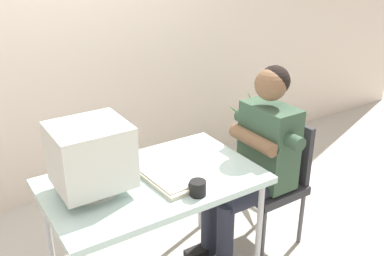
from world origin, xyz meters
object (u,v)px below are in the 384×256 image
object	(u,v)px
crt_monitor	(92,156)
potted_plant	(267,142)
keyboard	(159,177)
office_chair	(275,175)
desk	(153,186)
desk_mug	(198,188)
person_seated	(257,155)

from	to	relation	value
crt_monitor	potted_plant	world-z (taller)	crt_monitor
keyboard	office_chair	xyz separation A→B (m)	(0.91, -0.01, -0.27)
desk	keyboard	xyz separation A→B (m)	(0.02, -0.03, 0.07)
keyboard	desk_mug	size ratio (longest dim) A/B	4.81
potted_plant	desk_mug	size ratio (longest dim) A/B	8.42
potted_plant	desk_mug	xyz separation A→B (m)	(-1.27, -0.83, 0.38)
crt_monitor	person_seated	xyz separation A→B (m)	(1.07, -0.08, -0.26)
desk	office_chair	bearing A→B (deg)	-2.42
office_chair	desk_mug	size ratio (longest dim) A/B	8.92
crt_monitor	office_chair	bearing A→B (deg)	-3.69
keyboard	office_chair	size ratio (longest dim) A/B	0.54
desk	person_seated	distance (m)	0.75
desk	crt_monitor	size ratio (longest dim) A/B	3.08
person_seated	desk	bearing A→B (deg)	176.98
crt_monitor	keyboard	size ratio (longest dim) A/B	0.83
crt_monitor	office_chair	size ratio (longest dim) A/B	0.45
crt_monitor	keyboard	world-z (taller)	crt_monitor
potted_plant	crt_monitor	bearing A→B (deg)	-163.71
office_chair	desk_mug	distance (m)	0.90
keyboard	desk_mug	world-z (taller)	desk_mug
keyboard	office_chair	bearing A→B (deg)	-0.36
keyboard	potted_plant	distance (m)	1.52
keyboard	person_seated	distance (m)	0.73
keyboard	person_seated	bearing A→B (deg)	-0.45
person_seated	desk_mug	distance (m)	0.68
keyboard	desk_mug	xyz separation A→B (m)	(0.10, -0.25, 0.03)
person_seated	desk_mug	bearing A→B (deg)	-158.81
desk	office_chair	size ratio (longest dim) A/B	1.37
crt_monitor	desk	bearing A→B (deg)	-7.25
keyboard	office_chair	world-z (taller)	office_chair
person_seated	potted_plant	bearing A→B (deg)	42.19
office_chair	potted_plant	bearing A→B (deg)	51.85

